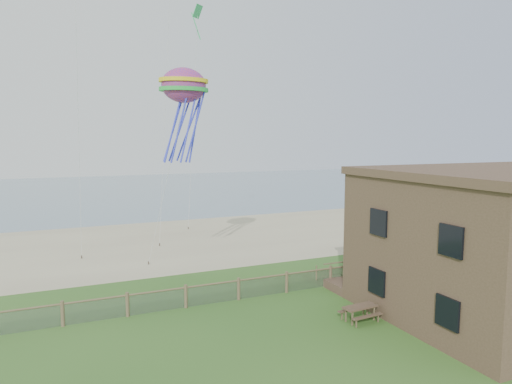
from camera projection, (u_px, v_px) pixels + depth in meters
ground at (289, 344)px, 19.87m from camera, size 160.00×160.00×0.00m
sand_beach at (171, 241)px, 39.87m from camera, size 72.00×20.00×0.02m
ocean at (113, 190)px, 79.88m from camera, size 160.00×68.00×0.02m
chainlink_fence at (239, 290)px, 25.27m from camera, size 36.20×0.20×1.25m
motel_deck at (430, 273)px, 29.60m from camera, size 15.00×2.00×0.50m
picnic_table at (360, 314)px, 22.34m from camera, size 1.85×1.45×0.74m
octopus_kite at (184, 112)px, 29.34m from camera, size 3.56×2.80×6.61m
kite_green at (198, 19)px, 39.51m from camera, size 1.95×2.01×2.49m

